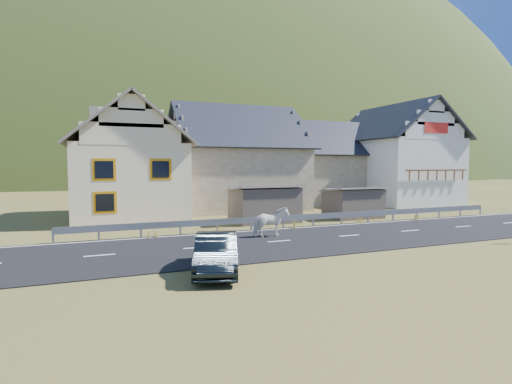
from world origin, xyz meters
name	(u,v)px	position (x,y,z in m)	size (l,w,h in m)	color
ground	(349,236)	(0.00, 0.00, 0.00)	(160.00, 160.00, 0.00)	#46481E
road	(349,236)	(0.00, 0.00, 0.02)	(60.00, 7.00, 0.04)	black
lane_markings	(349,235)	(0.00, 0.00, 0.04)	(60.00, 6.60, 0.01)	silver
guardrail	(313,217)	(0.00, 3.68, 0.56)	(28.10, 0.09, 0.75)	#93969B
shed_left	(264,205)	(-2.00, 6.50, 1.10)	(4.30, 3.30, 2.40)	brown
shed_right	(353,203)	(4.50, 6.00, 1.00)	(3.80, 2.90, 2.20)	brown
house_cream	(127,155)	(-10.00, 12.00, 4.36)	(7.80, 9.80, 8.30)	#FEE6B9
house_stone_a	(236,153)	(-1.00, 15.00, 4.63)	(10.80, 9.80, 8.90)	tan
house_stone_b	(325,159)	(9.00, 17.00, 4.24)	(9.80, 8.80, 8.10)	tan
house_white	(395,150)	(15.00, 14.00, 5.06)	(8.80, 10.80, 9.70)	white
mountain	(135,214)	(5.00, 180.00, -20.00)	(440.00, 280.00, 260.00)	#283D14
horse	(271,222)	(-3.91, 1.20, 0.79)	(1.78, 0.81, 1.51)	silver
car	(216,253)	(-8.27, -4.00, 0.66)	(1.40, 4.03, 1.33)	black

